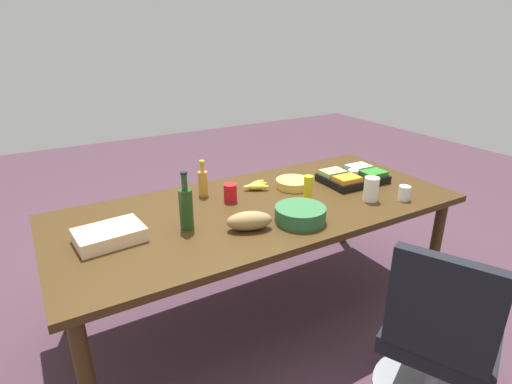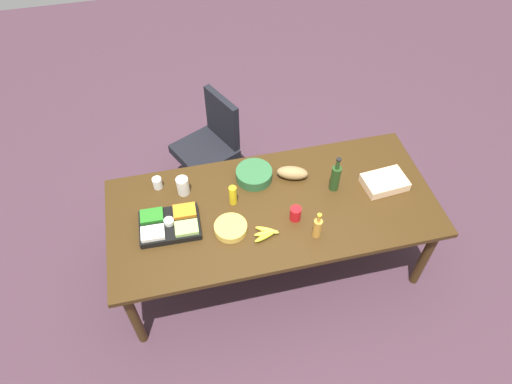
# 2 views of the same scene
# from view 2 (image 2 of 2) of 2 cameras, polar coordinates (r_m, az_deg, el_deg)

# --- Properties ---
(ground_plane) EXTENTS (10.00, 10.00, 0.00)m
(ground_plane) POSITION_cam_2_polar(r_m,az_deg,el_deg) (4.01, 1.82, -8.52)
(ground_plane) COLOR #452C38
(conference_table) EXTENTS (2.41, 1.07, 0.76)m
(conference_table) POSITION_cam_2_polar(r_m,az_deg,el_deg) (3.44, 2.09, -2.43)
(conference_table) COLOR #3A260F
(conference_table) RESTS_ON ground
(office_chair) EXTENTS (0.64, 0.64, 0.92)m
(office_chair) POSITION_cam_2_polar(r_m,az_deg,el_deg) (4.35, -5.73, 4.79)
(office_chair) COLOR gray
(office_chair) RESTS_ON ground
(dressing_bottle) EXTENTS (0.07, 0.07, 0.23)m
(dressing_bottle) POSITION_cam_2_polar(r_m,az_deg,el_deg) (3.19, 7.60, -4.34)
(dressing_bottle) COLOR #C98832
(dressing_bottle) RESTS_ON conference_table
(paper_cup) EXTENTS (0.08, 0.08, 0.09)m
(paper_cup) POSITION_cam_2_polar(r_m,az_deg,el_deg) (3.55, -12.08, 1.10)
(paper_cup) COLOR white
(paper_cup) RESTS_ON conference_table
(bread_loaf) EXTENTS (0.26, 0.19, 0.10)m
(bread_loaf) POSITION_cam_2_polar(r_m,az_deg,el_deg) (3.54, 4.51, 2.37)
(bread_loaf) COLOR olive
(bread_loaf) RESTS_ON conference_table
(veggie_tray) EXTENTS (0.43, 0.31, 0.09)m
(veggie_tray) POSITION_cam_2_polar(r_m,az_deg,el_deg) (3.29, -10.63, -3.94)
(veggie_tray) COLOR black
(veggie_tray) RESTS_ON conference_table
(mayo_jar) EXTENTS (0.10, 0.10, 0.15)m
(mayo_jar) POSITION_cam_2_polar(r_m,az_deg,el_deg) (3.45, -9.03, 0.75)
(mayo_jar) COLOR white
(mayo_jar) RESTS_ON conference_table
(wine_bottle) EXTENTS (0.09, 0.09, 0.32)m
(wine_bottle) POSITION_cam_2_polar(r_m,az_deg,el_deg) (3.46, 9.79, 1.81)
(wine_bottle) COLOR #214119
(wine_bottle) RESTS_ON conference_table
(sheet_cake) EXTENTS (0.34, 0.25, 0.07)m
(sheet_cake) POSITION_cam_2_polar(r_m,az_deg,el_deg) (3.62, 15.60, 1.18)
(sheet_cake) COLOR beige
(sheet_cake) RESTS_ON conference_table
(chip_bowl) EXTENTS (0.24, 0.24, 0.05)m
(chip_bowl) POSITION_cam_2_polar(r_m,az_deg,el_deg) (3.24, -3.14, -4.46)
(chip_bowl) COLOR gold
(chip_bowl) RESTS_ON conference_table
(mustard_bottle) EXTENTS (0.07, 0.07, 0.17)m
(mustard_bottle) POSITION_cam_2_polar(r_m,az_deg,el_deg) (3.35, -2.87, -0.40)
(mustard_bottle) COLOR yellow
(mustard_bottle) RESTS_ON conference_table
(red_solo_cup) EXTENTS (0.08, 0.08, 0.11)m
(red_solo_cup) POSITION_cam_2_polar(r_m,az_deg,el_deg) (3.28, 4.90, -2.68)
(red_solo_cup) COLOR red
(red_solo_cup) RESTS_ON conference_table
(banana_bunch) EXTENTS (0.19, 0.15, 0.04)m
(banana_bunch) POSITION_cam_2_polar(r_m,az_deg,el_deg) (3.21, 1.26, -5.11)
(banana_bunch) COLOR yellow
(banana_bunch) RESTS_ON conference_table
(salad_bowl) EXTENTS (0.29, 0.29, 0.08)m
(salad_bowl) POSITION_cam_2_polar(r_m,az_deg,el_deg) (3.53, -0.24, 2.16)
(salad_bowl) COLOR #2B6135
(salad_bowl) RESTS_ON conference_table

